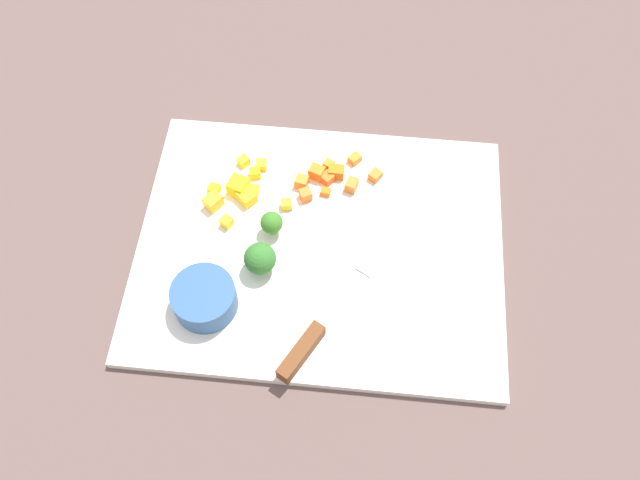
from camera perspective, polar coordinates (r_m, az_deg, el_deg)
name	(u,v)px	position (r m, az deg, el deg)	size (l,w,h in m)	color
ground_plane	(320,249)	(0.80, 0.00, -0.77)	(4.00, 4.00, 0.00)	brown
cutting_board	(320,246)	(0.79, 0.00, -0.56)	(0.44, 0.35, 0.01)	white
prep_bowl	(204,298)	(0.75, -10.17, -5.09)	(0.07, 0.07, 0.04)	#2D5386
chef_knife	(334,308)	(0.74, 1.28, -6.07)	(0.18, 0.30, 0.02)	silver
carrot_dice_0	(355,159)	(0.85, 3.09, 7.17)	(0.01, 0.02, 0.01)	orange
carrot_dice_1	(322,192)	(0.82, 0.19, 4.30)	(0.01, 0.01, 0.01)	orange
carrot_dice_2	(317,172)	(0.83, -0.28, 5.99)	(0.02, 0.02, 0.02)	orange
carrot_dice_3	(306,195)	(0.81, -1.28, 4.02)	(0.01, 0.01, 0.01)	orange
carrot_dice_4	(302,182)	(0.82, -1.62, 5.16)	(0.02, 0.01, 0.01)	orange
carrot_dice_5	(336,172)	(0.83, 1.44, 6.03)	(0.02, 0.02, 0.02)	orange
carrot_dice_6	(330,165)	(0.84, 0.92, 6.60)	(0.01, 0.01, 0.01)	orange
carrot_dice_7	(375,176)	(0.83, 4.90, 5.69)	(0.01, 0.02, 0.01)	orange
carrot_dice_8	(329,178)	(0.83, 0.76, 5.46)	(0.01, 0.01, 0.01)	orange
carrot_dice_9	(352,185)	(0.82, 2.81, 4.87)	(0.02, 0.01, 0.02)	orange
pepper_dice_0	(227,222)	(0.80, -8.24, 1.60)	(0.01, 0.01, 0.01)	yellow
pepper_dice_1	(243,161)	(0.85, -6.77, 6.93)	(0.01, 0.01, 0.01)	yellow
pepper_dice_2	(253,191)	(0.82, -5.92, 4.35)	(0.01, 0.01, 0.01)	yellow
pepper_dice_3	(213,202)	(0.82, -9.41, 3.36)	(0.02, 0.02, 0.02)	yellow
pepper_dice_4	(238,186)	(0.82, -7.23, 4.74)	(0.02, 0.02, 0.02)	yellow
pepper_dice_5	(255,173)	(0.84, -5.75, 5.89)	(0.01, 0.01, 0.01)	yellow
pepper_dice_6	(261,165)	(0.85, -5.19, 6.64)	(0.01, 0.01, 0.01)	yellow
pepper_dice_7	(214,189)	(0.83, -9.32, 4.45)	(0.01, 0.01, 0.01)	yellow
pepper_dice_8	(246,196)	(0.82, -6.54, 3.86)	(0.02, 0.02, 0.02)	yellow
pepper_dice_9	(287,204)	(0.81, -2.97, 3.16)	(0.01, 0.01, 0.01)	yellow
broccoli_floret_0	(272,223)	(0.78, -4.30, 1.50)	(0.03, 0.03, 0.04)	#91C05E
broccoli_floret_1	(260,259)	(0.75, -5.32, -1.66)	(0.04, 0.04, 0.04)	#84B454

